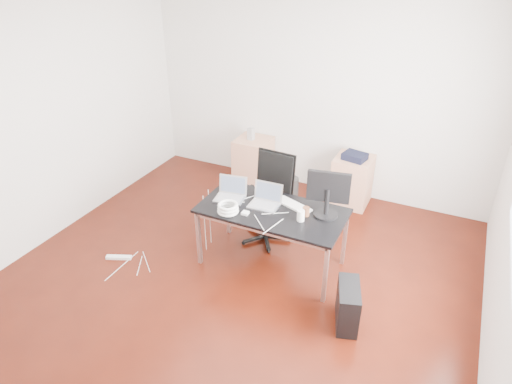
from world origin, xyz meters
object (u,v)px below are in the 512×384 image
at_px(desk, 272,214).
at_px(pc_tower, 348,305).
at_px(filing_cabinet_left, 253,161).
at_px(filing_cabinet_right, 352,181).
at_px(office_chair, 269,194).

distance_m(desk, pc_tower, 1.27).
bearing_deg(filing_cabinet_left, pc_tower, -47.27).
bearing_deg(pc_tower, filing_cabinet_right, 86.71).
bearing_deg(filing_cabinet_left, desk, -58.43).
xyz_separation_m(filing_cabinet_left, pc_tower, (2.13, -2.31, -0.13)).
distance_m(desk, filing_cabinet_right, 1.85).
distance_m(filing_cabinet_right, pc_tower, 2.39).
relative_size(filing_cabinet_right, pc_tower, 1.56).
height_order(office_chair, pc_tower, office_chair).
xyz_separation_m(desk, filing_cabinet_left, (-1.08, 1.77, -0.33)).
height_order(office_chair, filing_cabinet_left, office_chair).
distance_m(office_chair, pc_tower, 1.72).
bearing_deg(filing_cabinet_right, office_chair, -119.32).
height_order(desk, filing_cabinet_left, desk).
height_order(desk, office_chair, office_chair).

